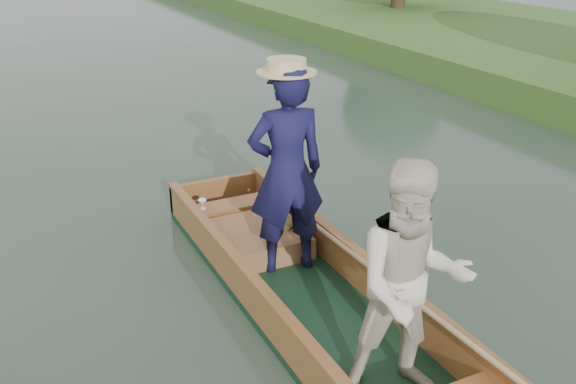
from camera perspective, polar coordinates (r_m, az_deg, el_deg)
name	(u,v)px	position (r m, az deg, el deg)	size (l,w,h in m)	color
ground	(319,319)	(5.60, 2.77, -11.18)	(120.00, 120.00, 0.00)	#283D30
punt	(332,253)	(5.18, 3.90, -5.41)	(1.12, 5.20, 2.05)	#13331E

